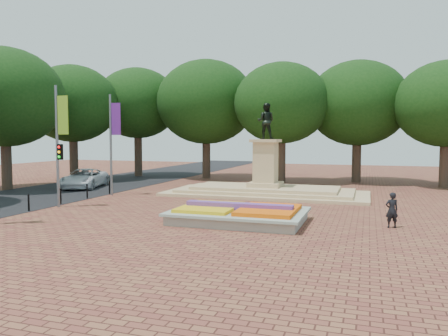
{
  "coord_description": "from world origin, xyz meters",
  "views": [
    {
      "loc": [
        6.84,
        -21.79,
        4.02
      ],
      "look_at": [
        -1.39,
        2.96,
        2.2
      ],
      "focal_mm": 35.0,
      "sensor_mm": 36.0,
      "label": 1
    }
  ],
  "objects_px": {
    "flower_bed": "(239,214)",
    "van": "(84,178)",
    "pedestrian": "(392,210)",
    "monument": "(265,182)"
  },
  "relations": [
    {
      "from": "van",
      "to": "pedestrian",
      "type": "height_order",
      "value": "pedestrian"
    },
    {
      "from": "flower_bed",
      "to": "van",
      "type": "distance_m",
      "value": 18.49
    },
    {
      "from": "van",
      "to": "pedestrian",
      "type": "distance_m",
      "value": 24.26
    },
    {
      "from": "van",
      "to": "flower_bed",
      "type": "bearing_deg",
      "value": -47.52
    },
    {
      "from": "pedestrian",
      "to": "van",
      "type": "bearing_deg",
      "value": -41.78
    },
    {
      "from": "monument",
      "to": "pedestrian",
      "type": "xyz_separation_m",
      "value": [
        7.87,
        -9.15,
        -0.09
      ]
    },
    {
      "from": "flower_bed",
      "to": "van",
      "type": "bearing_deg",
      "value": 148.51
    },
    {
      "from": "flower_bed",
      "to": "pedestrian",
      "type": "bearing_deg",
      "value": 7.11
    },
    {
      "from": "flower_bed",
      "to": "pedestrian",
      "type": "distance_m",
      "value": 6.91
    },
    {
      "from": "monument",
      "to": "pedestrian",
      "type": "height_order",
      "value": "monument"
    }
  ]
}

